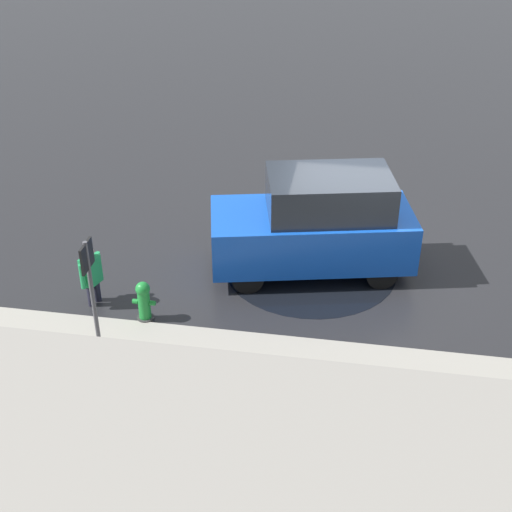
# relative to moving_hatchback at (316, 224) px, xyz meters

# --- Properties ---
(ground_plane) EXTENTS (60.00, 60.00, 0.00)m
(ground_plane) POSITION_rel_moving_hatchback_xyz_m (-0.69, -0.29, -1.03)
(ground_plane) COLOR black
(kerb_strip) EXTENTS (24.00, 3.20, 0.04)m
(kerb_strip) POSITION_rel_moving_hatchback_xyz_m (-0.69, 3.91, -1.01)
(kerb_strip) COLOR gray
(kerb_strip) RESTS_ON ground
(moving_hatchback) EXTENTS (4.18, 2.51, 2.06)m
(moving_hatchback) POSITION_rel_moving_hatchback_xyz_m (0.00, 0.00, 0.00)
(moving_hatchback) COLOR blue
(moving_hatchback) RESTS_ON ground
(fire_hydrant) EXTENTS (0.42, 0.31, 0.80)m
(fire_hydrant) POSITION_rel_moving_hatchback_xyz_m (2.86, 2.20, -0.63)
(fire_hydrant) COLOR #197A2D
(fire_hydrant) RESTS_ON ground
(pedestrian) EXTENTS (0.34, 0.55, 1.22)m
(pedestrian) POSITION_rel_moving_hatchback_xyz_m (3.95, 1.84, -0.34)
(pedestrian) COLOR #1E8C4C
(pedestrian) RESTS_ON ground
(metal_railing) EXTENTS (11.04, 0.04, 1.05)m
(metal_railing) POSITION_rel_moving_hatchback_xyz_m (-2.09, 4.84, -0.28)
(metal_railing) COLOR #B7BABF
(metal_railing) RESTS_ON ground
(sign_post) EXTENTS (0.07, 0.44, 2.40)m
(sign_post) POSITION_rel_moving_hatchback_xyz_m (3.18, 3.57, 0.55)
(sign_post) COLOR #4C4C51
(sign_post) RESTS_ON ground
(puddle_patch) EXTENTS (3.44, 3.44, 0.01)m
(puddle_patch) POSITION_rel_moving_hatchback_xyz_m (0.07, 0.01, -1.02)
(puddle_patch) COLOR black
(puddle_patch) RESTS_ON ground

